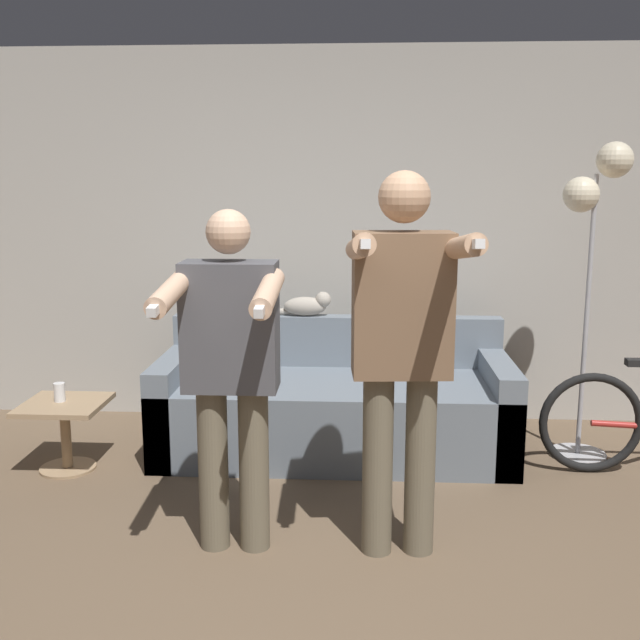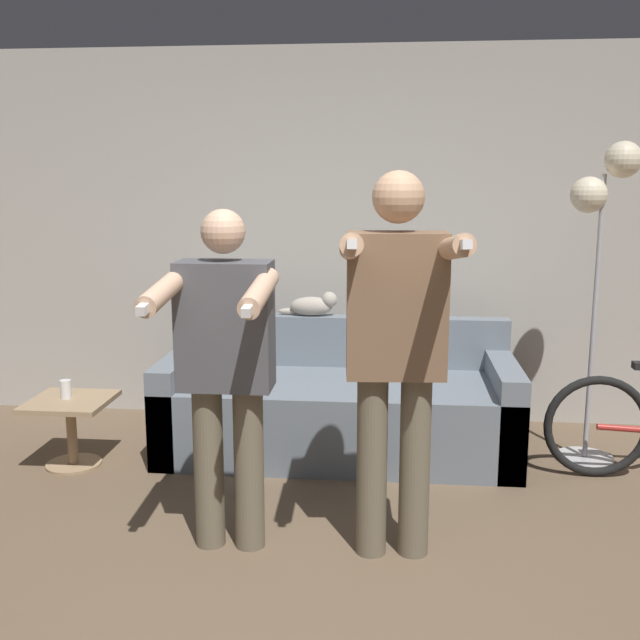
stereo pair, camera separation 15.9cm
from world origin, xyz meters
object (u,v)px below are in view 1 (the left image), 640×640
Objects in this scene: person_right at (402,339)px; couch at (335,408)px; cat at (308,305)px; floor_lamp at (595,219)px; side_table at (65,421)px; cup at (59,392)px; person_left at (230,361)px.

couch is at bearing 100.51° from person_right.
couch is at bearing -61.47° from cat.
person_right is 0.91× the size of floor_lamp.
cup is at bearing 145.25° from side_table.
couch is 1.52m from person_left.
floor_lamp is at bearing 6.82° from cup.
floor_lamp is at bearing -0.65° from couch.
person_left is 14.25× the size of cup.
person_right is 1.77m from cat.
person_left is 0.82× the size of floor_lamp.
person_right reaches higher than person_left.
couch is 1.67m from cup.
cat is (-0.19, 0.36, 0.60)m from couch.
cup is (-1.19, 0.93, -0.44)m from person_left.
side_table is at bearing -172.74° from floor_lamp.
cup is at bearing -173.18° from floor_lamp.
floor_lamp reaches higher than person_right.
person_left is at bearing -146.35° from floor_lamp.
floor_lamp is at bearing 33.30° from person_left.
person_left reaches higher than cup.
couch is 1.38× the size of person_left.
person_left reaches higher than side_table.
cup is (-3.15, -0.38, -1.01)m from floor_lamp.
couch is 19.70× the size of cup.
person_right is (0.77, 0.00, 0.11)m from person_left.
floor_lamp reaches higher than side_table.
person_right is at bearing -72.18° from cat.
person_left is 1.59m from side_table.
cat is (-0.54, 1.68, -0.14)m from person_right.
side_table is (-1.58, -0.42, 0.02)m from couch.
person_left is (-0.42, -1.32, 0.63)m from couch.
cup reaches higher than side_table.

